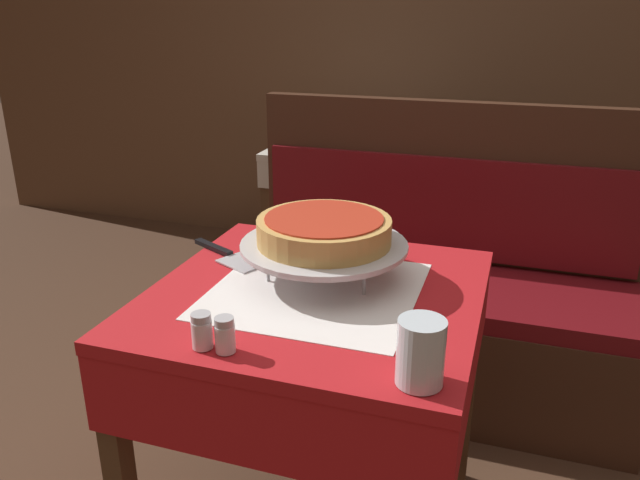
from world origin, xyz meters
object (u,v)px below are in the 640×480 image
at_px(pizza_server, 231,255).
at_px(salt_shaker, 202,331).
at_px(deep_dish_pizza, 324,230).
at_px(water_glass_near, 421,352).
at_px(dining_table_rear, 355,164).
at_px(dining_table_front, 316,336).
at_px(pepper_shaker, 225,335).
at_px(pizza_pan_stand, 324,247).
at_px(booth_bench, 432,312).
at_px(condiment_caddy, 375,133).

bearing_deg(pizza_server, salt_shaker, -70.66).
relative_size(deep_dish_pizza, water_glass_near, 2.64).
bearing_deg(deep_dish_pizza, dining_table_rear, 102.49).
xyz_separation_m(dining_table_front, pepper_shaker, (-0.07, -0.31, 0.16)).
relative_size(pizza_pan_stand, pepper_shaker, 5.63).
bearing_deg(pepper_shaker, pizza_server, 114.83).
bearing_deg(pizza_server, water_glass_near, -36.76).
xyz_separation_m(dining_table_rear, booth_bench, (0.52, -0.81, -0.32)).
bearing_deg(booth_bench, dining_table_rear, 122.55).
relative_size(deep_dish_pizza, pizza_server, 1.22).
distance_m(pepper_shaker, condiment_caddy, 2.05).
relative_size(water_glass_near, salt_shaker, 1.69).
bearing_deg(booth_bench, condiment_caddy, 116.15).
bearing_deg(pizza_server, pizza_pan_stand, -9.24).
bearing_deg(pizza_server, dining_table_rear, 92.81).
bearing_deg(dining_table_front, booth_bench, 78.27).
height_order(dining_table_rear, salt_shaker, salt_shaker).
distance_m(salt_shaker, condiment_caddy, 2.04).
bearing_deg(water_glass_near, pizza_server, 143.24).
relative_size(dining_table_rear, pepper_shaker, 10.35).
bearing_deg(condiment_caddy, water_glass_near, -74.35).
xyz_separation_m(pizza_pan_stand, water_glass_near, (0.30, -0.38, -0.02)).
height_order(pizza_pan_stand, salt_shaker, pizza_pan_stand).
bearing_deg(pizza_pan_stand, booth_bench, 76.72).
bearing_deg(condiment_caddy, deep_dish_pizza, -80.64).
distance_m(deep_dish_pizza, water_glass_near, 0.48).
height_order(booth_bench, salt_shaker, booth_bench).
height_order(booth_bench, deep_dish_pizza, booth_bench).
bearing_deg(dining_table_rear, pepper_shaker, -81.95).
bearing_deg(dining_table_front, pizza_server, 156.32).
bearing_deg(pepper_shaker, condiment_caddy, 95.68).
relative_size(dining_table_rear, water_glass_near, 6.09).
bearing_deg(condiment_caddy, dining_table_front, -80.88).
distance_m(dining_table_rear, deep_dish_pizza, 1.60).
bearing_deg(water_glass_near, condiment_caddy, 105.65).
bearing_deg(booth_bench, dining_table_front, -101.73).
distance_m(dining_table_front, deep_dish_pizza, 0.25).
relative_size(pizza_pan_stand, condiment_caddy, 2.62).
relative_size(dining_table_front, dining_table_rear, 1.02).
xyz_separation_m(booth_bench, condiment_caddy, (-0.45, 0.91, 0.46)).
height_order(deep_dish_pizza, pepper_shaker, deep_dish_pizza).
distance_m(booth_bench, water_glass_near, 1.23).
height_order(dining_table_front, pepper_shaker, pepper_shaker).
xyz_separation_m(pizza_pan_stand, deep_dish_pizza, (0.00, -0.00, 0.04)).
height_order(dining_table_rear, booth_bench, booth_bench).
distance_m(dining_table_front, pizza_server, 0.32).
xyz_separation_m(dining_table_rear, pizza_server, (0.07, -1.51, 0.11)).
bearing_deg(dining_table_front, salt_shaker, -111.39).
height_order(deep_dish_pizza, water_glass_near, deep_dish_pizza).
height_order(pizza_server, water_glass_near, water_glass_near).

